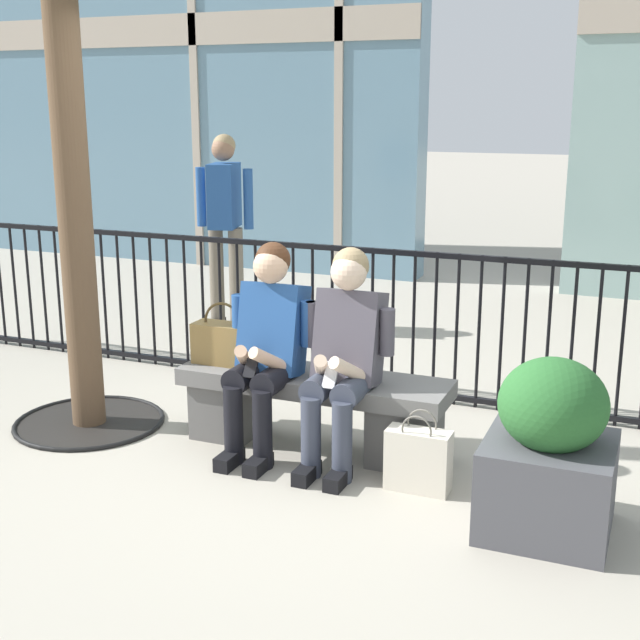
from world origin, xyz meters
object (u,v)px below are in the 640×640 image
(seated_person_with_phone, at_px, (267,342))
(shopping_bag, at_px, (418,459))
(bystander_at_railing, at_px, (225,216))
(seated_person_companion, at_px, (344,351))
(stone_bench, at_px, (313,403))
(handbag_on_bench, at_px, (224,342))
(planter, at_px, (550,453))

(seated_person_with_phone, height_order, shopping_bag, seated_person_with_phone)
(shopping_bag, distance_m, bystander_at_railing, 3.74)
(seated_person_with_phone, relative_size, seated_person_companion, 1.00)
(stone_bench, distance_m, bystander_at_railing, 3.01)
(stone_bench, height_order, seated_person_with_phone, seated_person_with_phone)
(seated_person_companion, height_order, shopping_bag, seated_person_companion)
(handbag_on_bench, xyz_separation_m, bystander_at_railing, (-1.23, 2.30, 0.42))
(seated_person_with_phone, relative_size, planter, 1.43)
(bystander_at_railing, height_order, planter, bystander_at_railing)
(seated_person_with_phone, relative_size, shopping_bag, 2.82)
(stone_bench, xyz_separation_m, seated_person_with_phone, (-0.24, -0.13, 0.38))
(shopping_bag, bearing_deg, seated_person_companion, 158.72)
(seated_person_companion, bearing_deg, planter, -17.87)
(handbag_on_bench, bearing_deg, seated_person_with_phone, -19.01)
(seated_person_companion, distance_m, handbag_on_bench, 0.83)
(handbag_on_bench, relative_size, bystander_at_railing, 0.22)
(seated_person_companion, height_order, planter, seated_person_companion)
(shopping_bag, relative_size, bystander_at_railing, 0.25)
(handbag_on_bench, relative_size, shopping_bag, 0.88)
(stone_bench, relative_size, handbag_on_bench, 4.23)
(shopping_bag, height_order, bystander_at_railing, bystander_at_railing)
(stone_bench, bearing_deg, planter, -19.79)
(bystander_at_railing, bearing_deg, seated_person_with_phone, -56.84)
(handbag_on_bench, height_order, shopping_bag, handbag_on_bench)
(handbag_on_bench, bearing_deg, bystander_at_railing, 118.24)
(stone_bench, distance_m, seated_person_companion, 0.46)
(seated_person_with_phone, distance_m, bystander_at_railing, 2.91)
(seated_person_with_phone, distance_m, handbag_on_bench, 0.37)
(bystander_at_railing, bearing_deg, seated_person_companion, -49.69)
(planter, bearing_deg, bystander_at_railing, 139.08)
(stone_bench, distance_m, shopping_bag, 0.80)
(shopping_bag, bearing_deg, seated_person_with_phone, 168.72)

